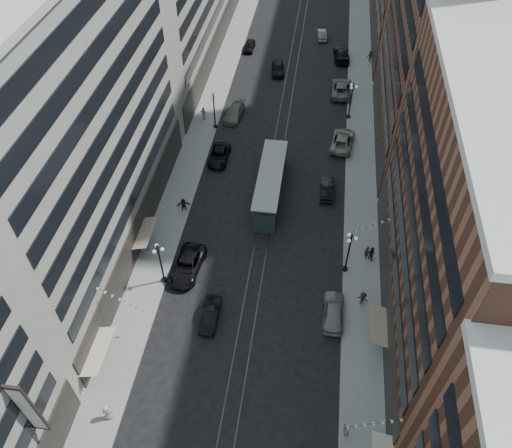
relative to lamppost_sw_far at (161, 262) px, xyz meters
The scene contains 34 objects.
ground 33.44m from the lamppost_sw_far, 73.96° to the left, with size 220.00×220.00×0.00m, color black.
sidewalk_west 42.15m from the lamppost_sw_far, 92.45° to the left, with size 4.00×180.00×0.15m, color gray.
sidewalk_east 46.70m from the lamppost_sw_far, 64.31° to the left, with size 4.00×180.00×0.15m, color gray.
rail_west 42.96m from the lamppost_sw_far, 78.56° to the left, with size 0.12×180.00×0.02m, color #2D2D33.
rail_east 43.26m from the lamppost_sw_far, 76.74° to the left, with size 0.12×180.00×0.02m, color #2D2D33.
building_west_mid 14.31m from the lamppost_sw_far, 147.34° to the left, with size 8.00×36.00×28.00m, color #A5A092.
building_east_mid 27.67m from the lamppost_sw_far, ahead, with size 8.00×30.00×24.00m, color brown.
lamppost_sw_far is the anchor object (origin of this frame).
lamppost_sw_mid 27.00m from the lamppost_sw_far, 90.00° to the left, with size 1.03×1.14×5.52m.
lamppost_se_far 18.83m from the lamppost_sw_far, 12.26° to the left, with size 1.03×1.14×5.52m.
lamppost_se_mid 36.91m from the lamppost_sw_far, 60.10° to the left, with size 1.03×1.14×5.52m.
streetcar 17.14m from the lamppost_sw_far, 57.41° to the left, with size 2.82×12.73×3.52m.
car_2 3.49m from the lamppost_sw_far, 40.33° to the left, with size 2.76×6.00×1.67m, color black.
car_4 17.57m from the lamppost_sw_far, ahead, with size 2.03×5.04×1.72m, color gray.
car_5 7.20m from the lamppost_sw_far, 33.87° to the right, with size 1.52×4.36×1.44m, color black.
pedestrian_1 14.60m from the lamppost_sw_far, 93.07° to the right, with size 0.92×0.50×1.88m, color #B1AC93.
pedestrian_2 5.36m from the lamppost_sw_far, 128.71° to the left, with size 0.74×0.40×1.52m, color black.
pedestrian_4 22.96m from the lamppost_sw_far, 35.14° to the right, with size 1.02×0.46×1.73m, color #B4AD95.
car_7 20.44m from the lamppost_sw_far, 84.75° to the left, with size 2.37×5.14×1.43m, color black.
car_8 30.13m from the lamppost_sw_far, 85.80° to the left, with size 2.12×5.22×1.51m, color #66645A.
car_9 50.20m from the lamppost_sw_far, 88.45° to the left, with size 1.64×4.07×1.39m, color black.
car_10 22.55m from the lamppost_sw_far, 44.48° to the left, with size 1.56×4.47×1.47m, color black.
car_11 31.07m from the lamppost_sw_far, 55.39° to the left, with size 2.79×6.05×1.68m, color gray.
car_12 52.01m from the lamppost_sw_far, 70.92° to the left, with size 2.42×5.96×1.73m, color black.
car_13 43.71m from the lamppost_sw_far, 80.77° to the left, with size 1.88×4.68×1.59m, color black.
car_14 57.66m from the lamppost_sw_far, 76.53° to the left, with size 1.50×4.31×1.42m, color slate.
pedestrian_5 10.63m from the lamppost_sw_far, 92.45° to the left, with size 1.55×0.45×1.67m, color black.
pedestrian_6 28.82m from the lamppost_sw_far, 93.90° to the left, with size 1.13×0.51×1.93m, color #A59E88.
pedestrian_7 21.96m from the lamppost_sw_far, 15.76° to the left, with size 0.84×0.46×1.74m, color black.
pedestrian_8 32.17m from the lamppost_sw_far, 54.21° to the left, with size 0.61×0.40×1.67m, color beige.
pedestrian_9 53.43m from the lamppost_sw_far, 66.02° to the left, with size 1.16×0.48×1.80m, color black.
car_extra_0 42.19m from the lamppost_sw_far, 65.94° to the left, with size 2.92×6.33×1.76m, color #646259.
pedestrian_extra_0 21.53m from the lamppost_sw_far, 16.33° to the left, with size 0.59×0.39×1.62m, color black.
pedestrian_extra_1 20.20m from the lamppost_sw_far, ahead, with size 1.08×0.45×1.67m, color black.
Camera 1 is at (4.47, -1.52, 41.43)m, focal length 35.00 mm.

